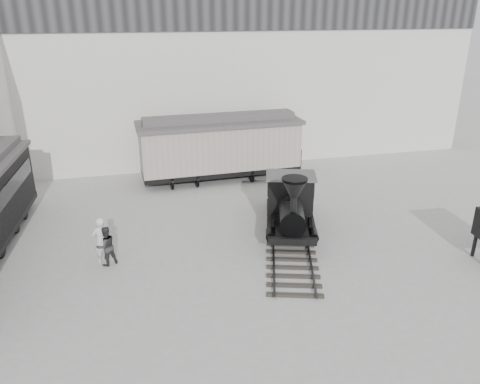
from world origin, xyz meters
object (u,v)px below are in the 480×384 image
object	(u,v)px
visitor_b	(106,246)
visitor_a	(101,240)
locomotive	(290,207)
boxcar	(220,146)

from	to	relation	value
visitor_b	visitor_a	bearing A→B (deg)	-80.94
locomotive	boxcar	world-z (taller)	boxcar
locomotive	visitor_a	distance (m)	7.92
boxcar	visitor_a	size ratio (longest dim) A/B	4.93
boxcar	locomotive	bearing A→B (deg)	-80.47
visitor_a	locomotive	bearing A→B (deg)	161.54
visitor_a	visitor_b	world-z (taller)	visitor_a
visitor_a	visitor_b	bearing A→B (deg)	100.06
locomotive	boxcar	xyz separation A→B (m)	(-1.51, 7.54, 0.78)
locomotive	boxcar	distance (m)	7.73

